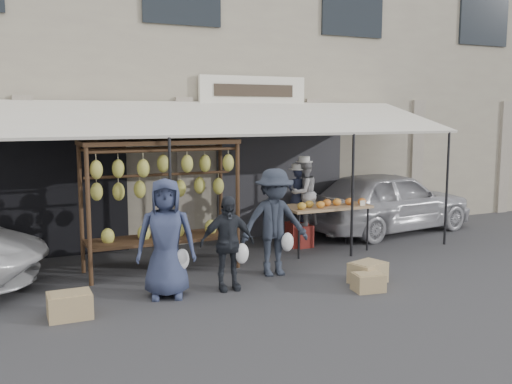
# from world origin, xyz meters

# --- Properties ---
(ground_plane) EXTENTS (90.00, 90.00, 0.00)m
(ground_plane) POSITION_xyz_m (0.00, 0.00, 0.00)
(ground_plane) COLOR #2D2D30
(shophouse) EXTENTS (24.00, 6.15, 7.30)m
(shophouse) POSITION_xyz_m (-0.00, 6.50, 3.65)
(shophouse) COLOR gray
(shophouse) RESTS_ON ground_plane
(awning) EXTENTS (10.00, 2.35, 2.92)m
(awning) POSITION_xyz_m (0.01, 2.28, 2.57)
(awning) COLOR silver
(awning) RESTS_ON ground_plane
(banana_rack) EXTENTS (2.60, 0.90, 2.24)m
(banana_rack) POSITION_xyz_m (-1.01, 1.67, 1.56)
(banana_rack) COLOR #4B311E
(banana_rack) RESTS_ON ground_plane
(produce_table) EXTENTS (1.70, 0.90, 1.04)m
(produce_table) POSITION_xyz_m (2.27, 1.72, 0.87)
(produce_table) COLOR tan
(produce_table) RESTS_ON ground_plane
(vendor_left) EXTENTS (0.41, 0.28, 1.10)m
(vendor_left) POSITION_xyz_m (1.94, 2.27, 1.05)
(vendor_left) COLOR #20253D
(vendor_left) RESTS_ON stool_left
(vendor_right) EXTENTS (0.74, 0.64, 1.31)m
(vendor_right) POSITION_xyz_m (2.05, 2.18, 1.10)
(vendor_right) COLOR #9F9FA4
(vendor_right) RESTS_ON stool_right
(customer_left) EXTENTS (0.98, 0.78, 1.75)m
(customer_left) POSITION_xyz_m (-1.34, 0.27, 0.88)
(customer_left) COLOR #303959
(customer_left) RESTS_ON ground_plane
(customer_mid) EXTENTS (0.88, 0.43, 1.45)m
(customer_mid) POSITION_xyz_m (-0.40, 0.23, 0.73)
(customer_mid) COLOR #24282F
(customer_mid) RESTS_ON ground_plane
(customer_right) EXTENTS (1.22, 0.79, 1.78)m
(customer_right) POSITION_xyz_m (0.61, 0.63, 0.89)
(customer_right) COLOR #272D39
(customer_right) RESTS_ON ground_plane
(stool_left) EXTENTS (0.43, 0.43, 0.50)m
(stool_left) POSITION_xyz_m (1.94, 2.27, 0.25)
(stool_left) COLOR maroon
(stool_left) RESTS_ON ground_plane
(stool_right) EXTENTS (0.39, 0.39, 0.45)m
(stool_right) POSITION_xyz_m (2.05, 2.18, 0.22)
(stool_right) COLOR maroon
(stool_right) RESTS_ON ground_plane
(crate_near_a) EXTENTS (0.50, 0.41, 0.27)m
(crate_near_a) POSITION_xyz_m (1.51, -0.75, 0.13)
(crate_near_a) COLOR tan
(crate_near_a) RESTS_ON ground_plane
(crate_near_b) EXTENTS (0.64, 0.55, 0.33)m
(crate_near_b) POSITION_xyz_m (1.76, -0.40, 0.16)
(crate_near_b) COLOR tan
(crate_near_b) RESTS_ON ground_plane
(crate_far) EXTENTS (0.56, 0.43, 0.33)m
(crate_far) POSITION_xyz_m (-2.74, -0.03, 0.17)
(crate_far) COLOR tan
(crate_far) RESTS_ON ground_plane
(sedan) EXTENTS (4.34, 2.17, 1.42)m
(sedan) POSITION_xyz_m (4.54, 2.69, 0.71)
(sedan) COLOR #B3B2B8
(sedan) RESTS_ON ground_plane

